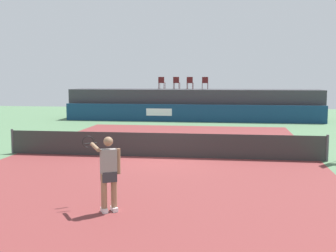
% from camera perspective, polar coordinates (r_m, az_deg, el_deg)
% --- Properties ---
extents(ground_plane, '(48.00, 48.00, 0.00)m').
position_cam_1_polar(ground_plane, '(20.27, 0.52, -2.50)').
color(ground_plane, '#4C704C').
extents(court_inner, '(12.00, 22.00, 0.00)m').
position_cam_1_polar(court_inner, '(17.34, -0.78, -4.02)').
color(court_inner, maroon).
rests_on(court_inner, ground).
extents(sponsor_wall, '(18.00, 0.22, 1.20)m').
position_cam_1_polar(sponsor_wall, '(30.57, 3.08, 1.65)').
color(sponsor_wall, navy).
rests_on(sponsor_wall, ground).
extents(spectator_platform, '(18.00, 2.80, 2.20)m').
position_cam_1_polar(spectator_platform, '(32.32, 3.38, 2.80)').
color(spectator_platform, '#38383D').
rests_on(spectator_platform, ground).
extents(spectator_chair_far_left, '(0.47, 0.47, 0.89)m').
position_cam_1_polar(spectator_chair_far_left, '(32.65, -0.83, 5.65)').
color(spectator_chair_far_left, '#561919').
rests_on(spectator_chair_far_left, spectator_platform).
extents(spectator_chair_left, '(0.47, 0.47, 0.89)m').
position_cam_1_polar(spectator_chair_left, '(32.57, 1.10, 5.65)').
color(spectator_chair_left, '#561919').
rests_on(spectator_chair_left, spectator_platform).
extents(spectator_chair_center, '(0.46, 0.46, 0.89)m').
position_cam_1_polar(spectator_chair_center, '(32.28, 2.84, 5.63)').
color(spectator_chair_center, '#561919').
rests_on(spectator_chair_center, spectator_platform).
extents(spectator_chair_right, '(0.47, 0.47, 0.89)m').
position_cam_1_polar(spectator_chair_right, '(32.32, 4.79, 5.62)').
color(spectator_chair_right, '#561919').
rests_on(spectator_chair_right, spectator_platform).
extents(tennis_net, '(12.40, 0.02, 0.95)m').
position_cam_1_polar(tennis_net, '(17.26, -0.78, -2.47)').
color(tennis_net, '#2D2D2D').
rests_on(tennis_net, ground).
extents(net_post_near, '(0.10, 0.10, 1.00)m').
position_cam_1_polar(net_post_near, '(19.20, -19.40, -1.86)').
color(net_post_near, '#4C4C51').
rests_on(net_post_near, ground).
extents(net_post_far, '(0.10, 0.10, 1.00)m').
position_cam_1_polar(net_post_far, '(17.43, 19.82, -2.69)').
color(net_post_far, '#4C4C51').
rests_on(net_post_far, ground).
extents(tennis_player, '(1.10, 1.00, 1.77)m').
position_cam_1_polar(tennis_player, '(10.41, -7.72, -5.78)').
color(tennis_player, white).
rests_on(tennis_player, court_inner).
extents(tennis_ball, '(0.07, 0.07, 0.07)m').
position_cam_1_polar(tennis_ball, '(19.85, 9.13, -2.66)').
color(tennis_ball, '#D8EA33').
rests_on(tennis_ball, court_inner).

